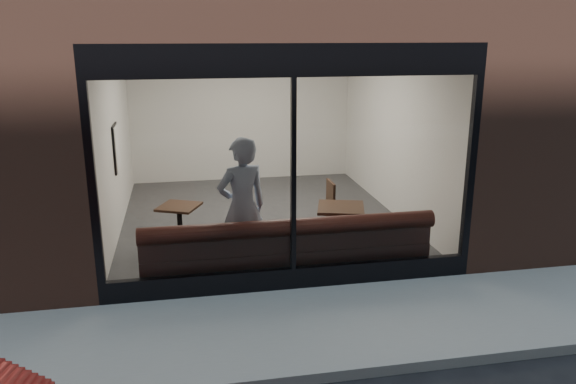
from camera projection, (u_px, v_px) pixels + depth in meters
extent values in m
plane|color=black|center=(333.00, 376.00, 5.63)|extent=(120.00, 120.00, 0.00)
cube|color=gray|center=(311.00, 326.00, 6.57)|extent=(40.00, 2.00, 0.01)
cube|color=gray|center=(335.00, 374.00, 5.56)|extent=(40.00, 0.10, 0.12)
cube|color=brown|center=(68.00, 115.00, 12.06)|extent=(2.50, 12.00, 3.20)
cube|color=brown|center=(398.00, 107.00, 13.42)|extent=(2.50, 12.00, 3.20)
cube|color=brown|center=(230.00, 97.00, 15.58)|extent=(5.00, 6.00, 3.20)
plane|color=#2D2D30|center=(262.00, 218.00, 10.34)|extent=(6.00, 6.00, 0.00)
plane|color=white|center=(259.00, 40.00, 9.47)|extent=(6.00, 6.00, 0.00)
plane|color=silver|center=(242.00, 111.00, 12.73)|extent=(5.00, 0.00, 5.00)
plane|color=silver|center=(114.00, 138.00, 9.46)|extent=(0.00, 6.00, 6.00)
plane|color=silver|center=(394.00, 129.00, 10.36)|extent=(0.00, 6.00, 6.00)
cube|color=black|center=(293.00, 278.00, 7.52)|extent=(5.00, 0.10, 0.30)
cube|color=black|center=(294.00, 60.00, 6.74)|extent=(5.00, 0.10, 0.40)
cube|color=black|center=(293.00, 177.00, 7.14)|extent=(0.06, 0.10, 2.50)
plane|color=white|center=(294.00, 178.00, 7.11)|extent=(4.80, 0.00, 4.80)
cube|color=#351913|center=(287.00, 261.00, 7.88)|extent=(4.00, 0.55, 0.45)
imported|color=#8D9CB8|center=(242.00, 208.00, 7.74)|extent=(0.83, 0.67, 1.98)
cube|color=black|center=(179.00, 207.00, 8.63)|extent=(0.76, 0.76, 0.04)
cube|color=black|center=(341.00, 208.00, 8.57)|extent=(0.86, 0.86, 0.04)
cube|color=black|center=(234.00, 227.00, 9.23)|extent=(0.43, 0.43, 0.04)
cube|color=black|center=(319.00, 223.00, 9.42)|extent=(0.44, 0.44, 0.04)
cube|color=white|center=(117.00, 148.00, 9.44)|extent=(0.02, 0.56, 0.74)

